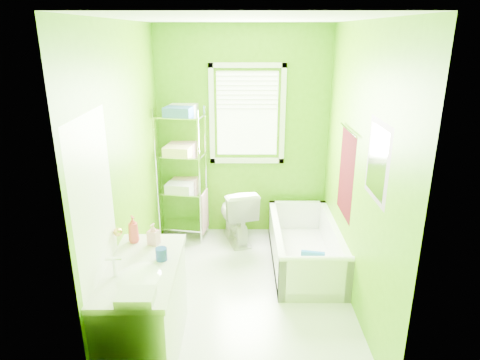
{
  "coord_description": "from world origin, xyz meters",
  "views": [
    {
      "loc": [
        -0.02,
        -3.73,
        2.5
      ],
      "look_at": [
        -0.03,
        0.25,
        1.12
      ],
      "focal_mm": 32.0,
      "sensor_mm": 36.0,
      "label": 1
    }
  ],
  "objects_px": {
    "toilet": "(236,214)",
    "vanity": "(144,309)",
    "wire_shelf_unit": "(183,159)",
    "bathtub": "(305,252)"
  },
  "relations": [
    {
      "from": "toilet",
      "to": "vanity",
      "type": "relative_size",
      "value": 0.66
    },
    {
      "from": "vanity",
      "to": "wire_shelf_unit",
      "type": "relative_size",
      "value": 0.64
    },
    {
      "from": "vanity",
      "to": "wire_shelf_unit",
      "type": "distance_m",
      "value": 2.23
    },
    {
      "from": "bathtub",
      "to": "vanity",
      "type": "distance_m",
      "value": 2.07
    },
    {
      "from": "bathtub",
      "to": "wire_shelf_unit",
      "type": "xyz_separation_m",
      "value": [
        -1.43,
        0.73,
        0.87
      ]
    },
    {
      "from": "toilet",
      "to": "bathtub",
      "type": "bearing_deg",
      "value": 125.49
    },
    {
      "from": "wire_shelf_unit",
      "to": "vanity",
      "type": "bearing_deg",
      "value": -91.38
    },
    {
      "from": "bathtub",
      "to": "vanity",
      "type": "xyz_separation_m",
      "value": [
        -1.48,
        -1.42,
        0.28
      ]
    },
    {
      "from": "toilet",
      "to": "vanity",
      "type": "xyz_separation_m",
      "value": [
        -0.71,
        -2.03,
        0.08
      ]
    },
    {
      "from": "toilet",
      "to": "vanity",
      "type": "bearing_deg",
      "value": 54.65
    }
  ]
}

